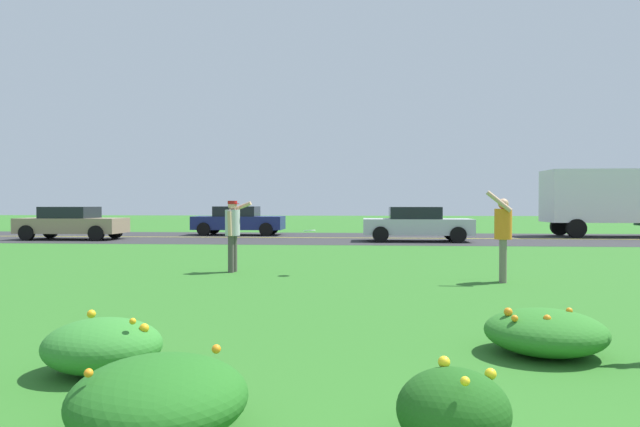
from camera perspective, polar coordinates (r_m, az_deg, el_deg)
ground_plane at (r=13.29m, az=9.03°, el=-5.82°), size 120.00×120.00×0.00m
highway_strip at (r=25.38m, az=6.93°, el=-2.55°), size 120.00×8.92×0.01m
highway_center_stripe at (r=25.38m, az=6.93°, el=-2.54°), size 120.00×0.16×0.00m
daylily_clump_mid_left at (r=4.06m, az=-16.34°, el=-17.87°), size 1.20×1.22×0.54m
daylily_clump_front_center at (r=3.80m, az=13.65°, el=-19.21°), size 0.72×0.66×0.58m
daylily_clump_mid_center at (r=6.34m, az=22.35°, el=-11.30°), size 1.25×1.15×0.50m
daylily_clump_front_right at (r=5.66m, az=-21.62°, el=-12.62°), size 1.10×0.97×0.56m
person_thrower_red_cap_gray_shirt at (r=12.83m, az=-9.05°, el=-1.55°), size 0.60×0.52×1.65m
person_catcher_orange_shirt at (r=11.62m, az=18.45°, el=-1.81°), size 0.55×0.52×1.84m
frisbee_white at (r=12.20m, az=-1.11°, el=-1.81°), size 0.27×0.27×0.08m
car_tan_leftmost at (r=26.66m, az=-24.37°, el=-0.88°), size 4.50×2.00×1.45m
car_navy_center_left at (r=28.06m, az=-8.47°, el=-0.71°), size 4.50×2.00×1.45m
car_silver_center_right at (r=23.42m, az=9.98°, el=-1.06°), size 4.50×2.00×1.45m
box_truck_dark_green at (r=29.82m, az=28.29°, el=1.32°), size 6.70×2.46×3.20m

